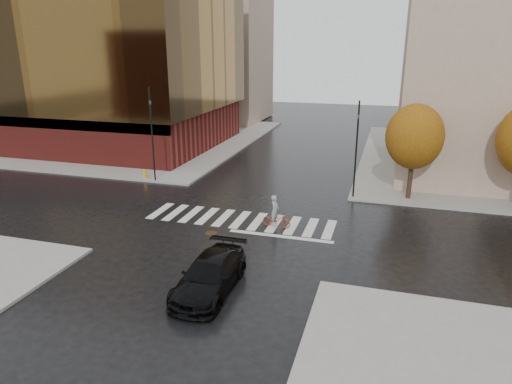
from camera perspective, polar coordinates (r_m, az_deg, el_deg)
ground at (r=27.82m, az=-2.30°, el=-3.83°), size 120.00×120.00×0.00m
sidewalk_nw at (r=55.08m, az=-16.17°, el=6.55°), size 30.00×30.00×0.15m
crosswalk at (r=28.25m, az=-1.97°, el=-3.46°), size 12.00×3.00×0.01m
office_glass at (r=52.23m, az=-19.73°, el=14.73°), size 27.00×19.00×16.00m
building_ne_tan at (r=42.30m, az=29.25°, el=14.20°), size 16.00×16.00×18.00m
building_nw_far at (r=66.09m, az=-5.35°, el=17.76°), size 14.00×12.00×20.00m
tree_ne_a at (r=32.38m, az=19.21°, el=6.54°), size 3.80×3.80×6.50m
sedan at (r=20.26m, az=-5.80°, el=-10.30°), size 2.17×5.28×1.53m
cyclist at (r=26.94m, az=2.49°, el=-3.05°), size 1.77×0.77×1.95m
traffic_light_nw at (r=35.84m, az=-12.91°, el=7.71°), size 0.19×0.16×7.17m
traffic_light_ne at (r=31.79m, az=12.46°, el=5.84°), size 0.16×0.19×6.65m
fire_hydrant at (r=37.29m, az=-13.72°, el=2.29°), size 0.27×0.27×0.76m
manhole at (r=26.40m, az=-5.64°, el=-5.13°), size 0.69×0.69×0.01m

